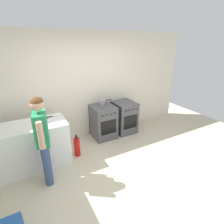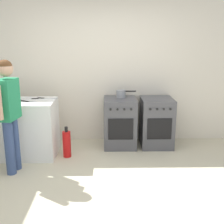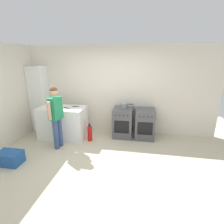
{
  "view_description": "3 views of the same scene",
  "coord_description": "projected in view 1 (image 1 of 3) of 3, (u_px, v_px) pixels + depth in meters",
  "views": [
    {
      "loc": [
        -1.4,
        -2.11,
        2.33
      ],
      "look_at": [
        0.23,
        0.89,
        0.96
      ],
      "focal_mm": 28.0,
      "sensor_mm": 36.0,
      "label": 1
    },
    {
      "loc": [
        0.12,
        -3.11,
        1.85
      ],
      "look_at": [
        0.2,
        0.89,
        0.79
      ],
      "focal_mm": 45.0,
      "sensor_mm": 36.0,
      "label": 2
    },
    {
      "loc": [
        0.87,
        -3.2,
        2.24
      ],
      "look_at": [
        0.14,
        0.94,
        0.93
      ],
      "focal_mm": 28.0,
      "sensor_mm": 36.0,
      "label": 3
    }
  ],
  "objects": [
    {
      "name": "pot",
      "position": [
        102.0,
        103.0,
        4.39
      ],
      "size": [
        0.34,
        0.16,
        0.13
      ],
      "color": "gray",
      "rests_on": "oven_left"
    },
    {
      "name": "oven_right",
      "position": [
        124.0,
        117.0,
        4.78
      ],
      "size": [
        0.54,
        0.62,
        0.85
      ],
      "color": "#4C4C51",
      "rests_on": "ground"
    },
    {
      "name": "oven_left",
      "position": [
        103.0,
        122.0,
        4.49
      ],
      "size": [
        0.55,
        0.62,
        0.85
      ],
      "color": "#4C4C51",
      "rests_on": "ground"
    },
    {
      "name": "knife_bread",
      "position": [
        43.0,
        123.0,
        3.32
      ],
      "size": [
        0.34,
        0.13,
        0.01
      ],
      "color": "silver",
      "rests_on": "counter_unit"
    },
    {
      "name": "ground_plane",
      "position": [
        124.0,
        178.0,
        3.21
      ],
      "size": [
        8.0,
        8.0,
        0.0
      ],
      "primitive_type": "plane",
      "color": "beige"
    },
    {
      "name": "knife_chef",
      "position": [
        42.0,
        120.0,
        3.46
      ],
      "size": [
        0.31,
        0.08,
        0.01
      ],
      "color": "silver",
      "rests_on": "counter_unit"
    },
    {
      "name": "knife_paring",
      "position": [
        44.0,
        123.0,
        3.31
      ],
      "size": [
        0.2,
        0.1,
        0.01
      ],
      "color": "silver",
      "rests_on": "counter_unit"
    },
    {
      "name": "back_wall",
      "position": [
        83.0,
        87.0,
        4.32
      ],
      "size": [
        6.0,
        0.1,
        2.6
      ],
      "primitive_type": "cube",
      "color": "silver",
      "rests_on": "ground"
    },
    {
      "name": "fire_extinguisher",
      "position": [
        77.0,
        147.0,
        3.8
      ],
      "size": [
        0.13,
        0.13,
        0.5
      ],
      "color": "red",
      "rests_on": "ground"
    },
    {
      "name": "counter_unit",
      "position": [
        34.0,
        145.0,
        3.42
      ],
      "size": [
        1.3,
        0.7,
        0.9
      ],
      "primitive_type": "cube",
      "color": "white",
      "rests_on": "ground"
    },
    {
      "name": "person",
      "position": [
        42.0,
        135.0,
        2.81
      ],
      "size": [
        0.25,
        0.56,
        1.58
      ],
      "color": "#384C7A",
      "rests_on": "ground"
    },
    {
      "name": "knife_carving",
      "position": [
        55.0,
        116.0,
        3.61
      ],
      "size": [
        0.33,
        0.09,
        0.01
      ],
      "color": "silver",
      "rests_on": "counter_unit"
    }
  ]
}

